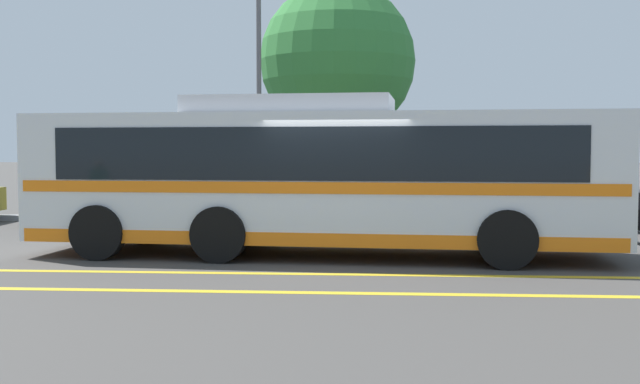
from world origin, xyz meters
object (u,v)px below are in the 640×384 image
object	(u,v)px
street_lamp	(259,21)
transit_bus	(319,175)
parked_car_2	(351,198)
tree_0	(337,61)
parked_car_3	(569,200)
parked_car_1	(122,196)

from	to	relation	value
street_lamp	transit_bus	bearing A→B (deg)	-72.83
parked_car_2	street_lamp	world-z (taller)	street_lamp
street_lamp	tree_0	xyz separation A→B (m)	(2.09, 3.27, -0.77)
tree_0	parked_car_3	bearing A→B (deg)	-40.69
parked_car_3	street_lamp	size ratio (longest dim) A/B	0.56
street_lamp	parked_car_2	bearing A→B (deg)	-34.14
parked_car_3	tree_0	size ratio (longest dim) A/B	0.55
parked_car_3	tree_0	bearing A→B (deg)	44.79
parked_car_2	street_lamp	size ratio (longest dim) A/B	0.60
parked_car_3	tree_0	distance (m)	9.08
transit_bus	parked_car_1	world-z (taller)	transit_bus
parked_car_2	street_lamp	xyz separation A→B (m)	(-2.68, 1.82, 4.91)
parked_car_3	tree_0	world-z (taller)	tree_0
transit_bus	street_lamp	xyz separation A→B (m)	(-2.24, 7.24, 4.14)
parked_car_1	tree_0	bearing A→B (deg)	-44.48
parked_car_2	parked_car_3	bearing A→B (deg)	-90.14
parked_car_1	street_lamp	distance (m)	6.24
parked_car_1	parked_car_2	bearing A→B (deg)	-87.29
parked_car_1	parked_car_2	size ratio (longest dim) A/B	1.09
parked_car_3	street_lamp	world-z (taller)	street_lamp
parked_car_3	tree_0	xyz separation A→B (m)	(-6.12, 5.26, 4.16)
street_lamp	tree_0	bearing A→B (deg)	57.44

